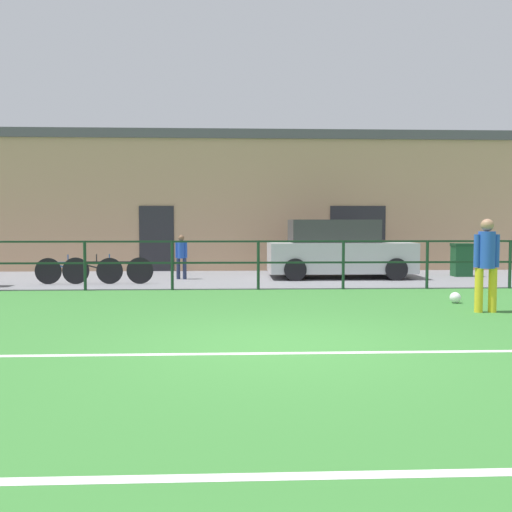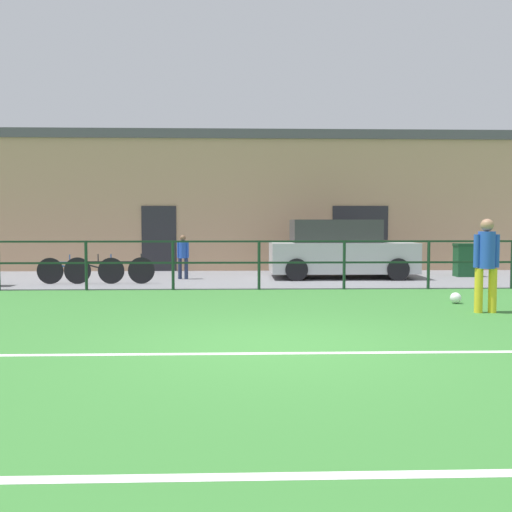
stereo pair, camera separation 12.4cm
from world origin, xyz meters
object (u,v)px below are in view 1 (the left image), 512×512
(parked_car_red, at_px, (338,250))
(trash_bin_0, at_px, (462,260))
(spectator_child, at_px, (181,254))
(soccer_ball_match, at_px, (455,298))
(bicycle_parked_0, at_px, (79,270))
(bicycle_parked_1, at_px, (108,270))
(player_striker, at_px, (486,259))

(parked_car_red, xyz_separation_m, trash_bin_0, (3.64, 0.21, -0.29))
(spectator_child, height_order, parked_car_red, parked_car_red)
(soccer_ball_match, relative_size, spectator_child, 0.18)
(spectator_child, bearing_deg, bicycle_parked_0, 36.43)
(spectator_child, height_order, bicycle_parked_1, spectator_child)
(soccer_ball_match, bearing_deg, parked_car_red, 105.14)
(soccer_ball_match, distance_m, bicycle_parked_0, 8.94)
(spectator_child, xyz_separation_m, trash_bin_0, (8.01, 0.49, -0.21))
(bicycle_parked_0, distance_m, bicycle_parked_1, 0.72)
(bicycle_parked_0, xyz_separation_m, bicycle_parked_1, (0.72, -0.00, 0.01))
(parked_car_red, height_order, trash_bin_0, parked_car_red)
(soccer_ball_match, height_order, parked_car_red, parked_car_red)
(soccer_ball_match, distance_m, bicycle_parked_1, 8.29)
(soccer_ball_match, xyz_separation_m, spectator_child, (-5.72, 4.74, 0.60))
(trash_bin_0, bearing_deg, bicycle_parked_0, -171.07)
(bicycle_parked_0, xyz_separation_m, trash_bin_0, (10.47, 1.65, 0.14))
(player_striker, height_order, spectator_child, player_striker)
(soccer_ball_match, bearing_deg, bicycle_parked_1, 154.35)
(player_striker, xyz_separation_m, trash_bin_0, (2.21, 6.37, -0.42))
(player_striker, relative_size, parked_car_red, 0.41)
(parked_car_red, distance_m, trash_bin_0, 3.66)
(player_striker, xyz_separation_m, bicycle_parked_1, (-7.55, 4.72, -0.55))
(soccer_ball_match, relative_size, bicycle_parked_1, 0.09)
(player_striker, bearing_deg, trash_bin_0, -107.88)
(player_striker, distance_m, bicycle_parked_1, 8.92)
(player_striker, height_order, bicycle_parked_0, player_striker)
(player_striker, height_order, soccer_ball_match, player_striker)
(bicycle_parked_0, bearing_deg, spectator_child, 25.11)
(player_striker, xyz_separation_m, spectator_child, (-5.80, 5.88, -0.22))
(parked_car_red, relative_size, bicycle_parked_1, 1.76)
(spectator_child, bearing_deg, player_striker, 145.93)
(player_striker, height_order, trash_bin_0, player_striker)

